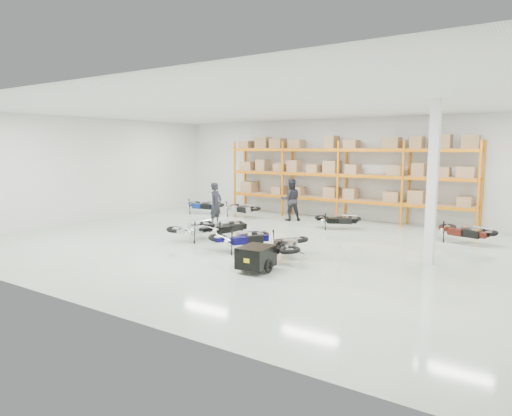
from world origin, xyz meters
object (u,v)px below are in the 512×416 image
Objects in this scene: moto_back_c at (338,217)px; moto_back_d at (464,228)px; moto_blue_centre at (242,234)px; moto_black_far_left at (224,224)px; moto_silver_left at (195,225)px; person_left at (216,204)px; moto_back_b at (241,206)px; person_back at (291,200)px; moto_back_a at (204,203)px; moto_touring_right at (287,241)px; trailer at (256,257)px.

moto_back_c is 4.68m from moto_back_d.
moto_black_far_left is (-1.62, 1.17, 0.01)m from moto_blue_centre.
moto_black_far_left is at bearing 127.90° from moto_back_c.
moto_silver_left is (-2.35, 0.50, 0.01)m from moto_blue_centre.
moto_blue_centre is 0.96× the size of person_left.
person_left reaches higher than moto_back_b.
moto_blue_centre reaches higher than moto_back_d.
person_back reaches higher than moto_silver_left.
moto_back_b is at bearing 103.90° from moto_back_d.
moto_black_far_left is 1.00× the size of moto_back_a.
moto_back_a reaches higher than moto_back_c.
moto_black_far_left is at bearing 139.39° from moto_touring_right.
moto_silver_left is 3.04m from person_left.
person_back is (-0.09, 4.94, 0.39)m from moto_black_far_left.
moto_touring_right is 8.30m from moto_back_b.
moto_silver_left is 4.12m from moto_touring_right.
moto_touring_right reaches higher than trailer.
moto_back_c is 0.88× the size of person_left.
person_left is (-4.51, -2.08, 0.41)m from moto_back_c.
moto_blue_centre is 7.60m from moto_back_d.
moto_silver_left reaches higher than moto_back_a.
moto_back_d is (9.70, -0.55, 0.00)m from moto_back_b.
trailer is at bearing 156.47° from moto_silver_left.
moto_back_a reaches higher than moto_back_b.
moto_black_far_left is 0.99× the size of moto_touring_right.
moto_back_a is (-8.01, 7.30, 0.15)m from trailer.
moto_back_c is at bearing -103.05° from moto_black_far_left.
trailer is 7.32m from person_left.
moto_back_c is at bearing 125.45° from person_back.
moto_black_far_left reaches higher than trailer.
moto_back_c is 0.92× the size of moto_back_d.
moto_back_c is at bearing -81.54° from moto_back_b.
moto_silver_left is 5.67m from person_back.
moto_back_c is at bearing -68.91° from person_left.
moto_touring_right is (3.35, -1.32, 0.01)m from moto_black_far_left.
moto_touring_right reaches higher than moto_back_d.
moto_touring_right reaches higher than moto_blue_centre.
moto_back_d is (3.83, 6.93, 0.13)m from trailer.
moto_silver_left is 1.11× the size of moto_back_c.
moto_black_far_left is at bearing 134.87° from trailer.
moto_touring_right is 7.15m from person_back.
moto_touring_right is 1.03× the size of moto_back_d.
moto_back_d is (3.83, 5.33, -0.02)m from moto_touring_right.
person_back reaches higher than person_left.
moto_silver_left is 1.01× the size of moto_black_far_left.
moto_blue_centre is 6.36m from person_back.
moto_back_d is at bearing 57.00° from trailer.
moto_back_c is (2.50, 4.13, -0.05)m from moto_black_far_left.
moto_back_c is (7.17, -0.25, -0.05)m from moto_back_a.
moto_back_a is at bearing 107.99° from moto_back_b.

